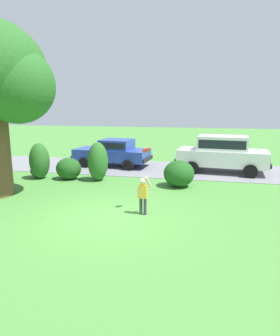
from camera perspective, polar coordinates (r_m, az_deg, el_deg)
The scene contains 10 objects.
ground_plane at distance 9.58m, azimuth -6.46°, elevation -9.40°, with size 80.00×80.00×0.00m, color #478438.
driveway_strip at distance 16.76m, azimuth 1.93°, elevation -0.09°, with size 28.00×4.40×0.02m, color slate.
shrub_near_tree at distance 15.20m, azimuth -18.54°, elevation 0.97°, with size 1.08×1.07×1.71m.
shrub_centre_left at distance 14.68m, azimuth -13.36°, elevation -0.10°, with size 1.19×1.08×1.02m.
shrub_centre at distance 14.09m, azimuth -7.97°, elevation 1.22°, with size 0.93×1.05×1.80m.
shrub_centre_right at distance 13.06m, azimuth 7.37°, elevation -1.06°, with size 1.32×1.29×1.15m.
parked_sedan at distance 17.38m, azimuth -5.04°, elevation 3.10°, with size 4.54×2.38×1.56m.
parked_suv at distance 16.19m, azimuth 15.29°, elevation 2.91°, with size 4.85×2.43×1.92m.
child_thrower at distance 9.61m, azimuth 0.58°, elevation -4.75°, with size 0.46×0.26×1.29m.
frisbee at distance 9.69m, azimuth 1.23°, elevation 3.43°, with size 0.32×0.26×0.27m.
Camera 1 is at (2.92, -8.45, 3.44)m, focal length 32.21 mm.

